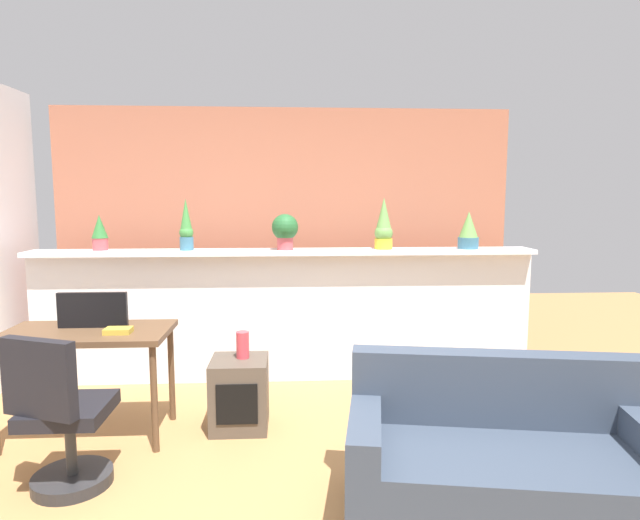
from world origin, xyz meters
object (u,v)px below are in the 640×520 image
object	(u,v)px
couch	(502,465)
book_on_desk	(118,331)
potted_plant_0	(100,232)
side_cube_shelf	(240,394)
potted_plant_3	(384,227)
vase_on_shelf	(243,345)
potted_plant_1	(186,227)
potted_plant_4	(468,231)
desk	(87,343)
tv_monitor	(93,310)
potted_plant_2	(285,230)
office_chair	(62,424)

from	to	relation	value
couch	book_on_desk	bearing A→B (deg)	156.06
potted_plant_0	side_cube_shelf	bearing A→B (deg)	-38.26
potted_plant_0	side_cube_shelf	size ratio (longest dim) A/B	0.61
potted_plant_3	vase_on_shelf	world-z (taller)	potted_plant_3
potted_plant_1	potted_plant_4	size ratio (longest dim) A/B	1.34
couch	potted_plant_1	bearing A→B (deg)	132.84
desk	book_on_desk	size ratio (longest dim) A/B	6.45
potted_plant_1	book_on_desk	world-z (taller)	potted_plant_1
couch	vase_on_shelf	bearing A→B (deg)	139.71
potted_plant_4	vase_on_shelf	bearing A→B (deg)	-154.74
potted_plant_0	tv_monitor	size ratio (longest dim) A/B	0.66
potted_plant_0	tv_monitor	bearing A→B (deg)	-74.44
potted_plant_2	tv_monitor	xyz separation A→B (m)	(-1.32, -0.95, -0.49)
potted_plant_2	side_cube_shelf	size ratio (longest dim) A/B	0.63
potted_plant_0	potted_plant_1	world-z (taller)	potted_plant_1
tv_monitor	office_chair	size ratio (longest dim) A/B	0.51
office_chair	vase_on_shelf	world-z (taller)	office_chair
potted_plant_1	potted_plant_4	xyz separation A→B (m)	(2.48, -0.01, -0.04)
vase_on_shelf	book_on_desk	world-z (taller)	book_on_desk
tv_monitor	side_cube_shelf	world-z (taller)	tv_monitor
vase_on_shelf	potted_plant_2	bearing A→B (deg)	71.66
potted_plant_3	couch	world-z (taller)	potted_plant_3
potted_plant_4	tv_monitor	bearing A→B (deg)	-162.01
book_on_desk	couch	distance (m)	2.47
potted_plant_1	potted_plant_3	bearing A→B (deg)	-0.07
potted_plant_1	vase_on_shelf	size ratio (longest dim) A/B	2.34
potted_plant_0	potted_plant_2	world-z (taller)	potted_plant_2
tv_monitor	desk	bearing A→B (deg)	-103.57
book_on_desk	desk	bearing A→B (deg)	159.09
desk	tv_monitor	distance (m)	0.22
tv_monitor	side_cube_shelf	distance (m)	1.17
potted_plant_0	potted_plant_3	bearing A→B (deg)	-1.01
couch	potted_plant_2	bearing A→B (deg)	117.97
potted_plant_1	potted_plant_4	world-z (taller)	potted_plant_1
potted_plant_0	potted_plant_4	world-z (taller)	potted_plant_4
potted_plant_2	office_chair	world-z (taller)	potted_plant_2
vase_on_shelf	side_cube_shelf	bearing A→B (deg)	-120.44
potted_plant_1	potted_plant_3	size ratio (longest dim) A/B	0.98
desk	office_chair	world-z (taller)	office_chair
potted_plant_1	potted_plant_3	world-z (taller)	potted_plant_3
book_on_desk	couch	bearing A→B (deg)	-23.94
potted_plant_3	tv_monitor	xyz separation A→B (m)	(-2.19, -0.97, -0.51)
potted_plant_1	potted_plant_4	distance (m)	2.48
side_cube_shelf	potted_plant_0	bearing A→B (deg)	141.74
potted_plant_4	tv_monitor	xyz separation A→B (m)	(-2.95, -0.96, -0.47)
potted_plant_1	potted_plant_2	size ratio (longest dim) A/B	1.42
potted_plant_0	office_chair	xyz separation A→B (m)	(0.36, -1.77, -0.95)
desk	vase_on_shelf	bearing A→B (deg)	6.95
tv_monitor	couch	distance (m)	2.76
office_chair	vase_on_shelf	distance (m)	1.25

